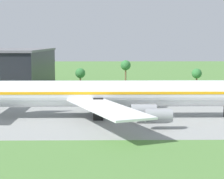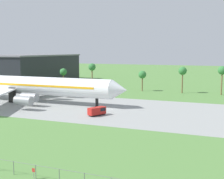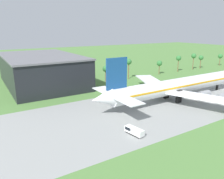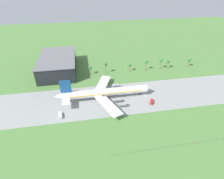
# 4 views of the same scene
# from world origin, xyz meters

# --- Properties ---
(ground_plane) EXTENTS (600.00, 600.00, 0.00)m
(ground_plane) POSITION_xyz_m (0.00, 0.00, 0.00)
(ground_plane) COLOR #517F3D
(taxiway_strip) EXTENTS (320.00, 44.00, 0.02)m
(taxiway_strip) POSITION_xyz_m (0.00, 0.00, 0.01)
(taxiway_strip) COLOR gray
(taxiway_strip) RESTS_ON ground_plane
(jet_airliner) EXTENTS (81.21, 61.11, 20.32)m
(jet_airliner) POSITION_xyz_m (-34.05, 1.70, 6.01)
(jet_airliner) COLOR white
(jet_airliner) RESTS_ON ground_plane
(baggage_tug) EXTENTS (4.22, 5.70, 2.46)m
(baggage_tug) POSITION_xyz_m (1.83, -11.03, 1.33)
(baggage_tug) COLOR black
(baggage_tug) RESTS_ON ground_plane
(no_stopping_sign) EXTENTS (0.44, 0.08, 1.68)m
(no_stopping_sign) POSITION_xyz_m (11.83, -55.31, 1.05)
(no_stopping_sign) COLOR gray
(no_stopping_sign) RESTS_ON ground_plane
(terminal_building) EXTENTS (36.72, 61.20, 16.15)m
(terminal_building) POSITION_xyz_m (-75.98, 60.97, 8.09)
(terminal_building) COLOR black
(terminal_building) RESTS_ON ground_plane
(palm_tree_row) EXTENTS (113.70, 3.60, 12.38)m
(palm_tree_row) POSITION_xyz_m (12.29, 46.14, 8.71)
(palm_tree_row) COLOR brown
(palm_tree_row) RESTS_ON ground_plane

